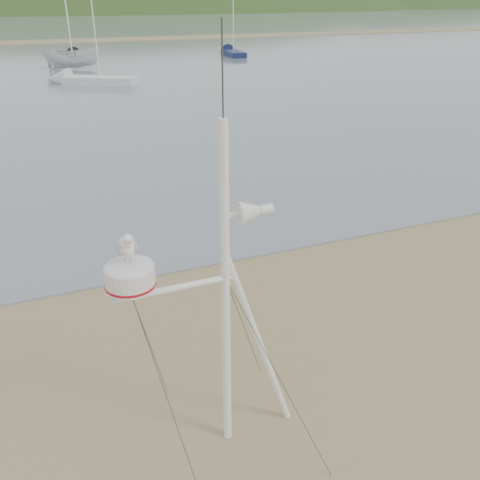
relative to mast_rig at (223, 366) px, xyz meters
name	(u,v)px	position (x,y,z in m)	size (l,w,h in m)	color
ground	(134,420)	(-1.10, 0.86, -1.31)	(560.00, 560.00, 0.00)	olive
water	(16,22)	(-1.10, 132.86, -1.29)	(560.00, 256.00, 0.04)	slate
sandbar	(22,42)	(-1.10, 70.86, -1.24)	(560.00, 7.00, 0.07)	olive
hill_ridge	(68,60)	(17.42, 235.86, -21.01)	(620.00, 180.00, 80.00)	#233A17
far_cottages	(21,0)	(1.90, 196.86, 2.69)	(294.40, 6.30, 8.00)	silver
mast_rig	(223,366)	(0.00, 0.00, 0.00)	(2.41, 2.57, 5.44)	white
boat_white	(70,39)	(2.32, 41.57, 1.07)	(1.76, 1.81, 4.68)	silver
sailboat_blue_far	(229,52)	(18.46, 47.17, -1.01)	(2.07, 6.15, 6.03)	#131C44
sailboat_white_near	(78,80)	(1.72, 33.31, -1.01)	(6.39, 4.76, 6.50)	silver
sailboat_dark_mid	(74,55)	(3.19, 50.34, -1.01)	(2.25, 6.08, 5.94)	black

